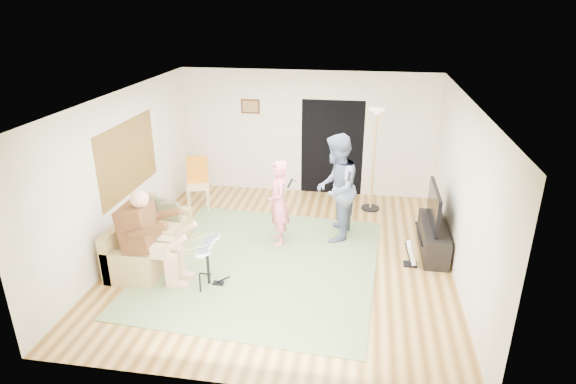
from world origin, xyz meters
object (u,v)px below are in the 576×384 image
object	(u,v)px
singer	(279,203)
dining_chair	(199,190)
drum_kit	(208,266)
guitar_spare	(412,253)
tv_cabinet	(433,238)
guitarist	(336,188)
sofa	(147,243)
torchiere_lamp	(375,142)
television	(434,206)

from	to	relation	value
singer	dining_chair	xyz separation A→B (m)	(-1.92, 1.29, -0.39)
drum_kit	guitar_spare	xyz separation A→B (m)	(3.10, 1.07, -0.09)
singer	tv_cabinet	xyz separation A→B (m)	(2.68, 0.10, -0.52)
guitarist	dining_chair	size ratio (longest dim) A/B	1.82
tv_cabinet	drum_kit	bearing A→B (deg)	-155.21
sofa	singer	size ratio (longest dim) A/B	1.24
sofa	guitarist	world-z (taller)	guitarist
guitarist	torchiere_lamp	world-z (taller)	torchiere_lamp
guitarist	torchiere_lamp	size ratio (longest dim) A/B	0.92
guitar_spare	tv_cabinet	world-z (taller)	guitar_spare
tv_cabinet	television	xyz separation A→B (m)	(-0.05, 0.00, 0.60)
drum_kit	guitarist	xyz separation A→B (m)	(1.79, 1.86, 0.65)
guitar_spare	television	xyz separation A→B (m)	(0.35, 0.55, 0.62)
guitarist	tv_cabinet	xyz separation A→B (m)	(1.71, -0.24, -0.72)
television	guitar_spare	bearing A→B (deg)	-122.36
singer	tv_cabinet	bearing A→B (deg)	72.89
dining_chair	television	bearing A→B (deg)	-31.03
drum_kit	tv_cabinet	distance (m)	3.86
singer	guitar_spare	size ratio (longest dim) A/B	1.94
tv_cabinet	television	distance (m)	0.60
torchiere_lamp	dining_chair	bearing A→B (deg)	-172.41
drum_kit	guitar_spare	bearing A→B (deg)	19.01
tv_cabinet	guitar_spare	bearing A→B (deg)	-125.93
sofa	tv_cabinet	xyz separation A→B (m)	(4.79, 0.97, -0.01)
guitar_spare	tv_cabinet	bearing A→B (deg)	54.07
drum_kit	dining_chair	distance (m)	3.01
guitarist	dining_chair	distance (m)	3.09
sofa	drum_kit	bearing A→B (deg)	-26.83
drum_kit	television	distance (m)	3.85
television	dining_chair	bearing A→B (deg)	165.40
drum_kit	guitar_spare	world-z (taller)	guitar_spare
sofa	guitar_spare	distance (m)	4.41
torchiere_lamp	singer	bearing A→B (deg)	-132.70
guitarist	tv_cabinet	bearing A→B (deg)	87.49
singer	torchiere_lamp	bearing A→B (deg)	117.98
dining_chair	tv_cabinet	distance (m)	4.75
drum_kit	singer	distance (m)	1.78
singer	dining_chair	world-z (taller)	singer
guitar_spare	tv_cabinet	distance (m)	0.68
dining_chair	tv_cabinet	bearing A→B (deg)	-30.87
torchiere_lamp	tv_cabinet	bearing A→B (deg)	-57.42
dining_chair	sofa	bearing A→B (deg)	-111.38
guitarist	television	xyz separation A→B (m)	(1.66, -0.24, -0.12)
sofa	torchiere_lamp	size ratio (longest dim) A/B	0.91
torchiere_lamp	guitarist	bearing A→B (deg)	-114.79
sofa	television	bearing A→B (deg)	11.54
tv_cabinet	television	size ratio (longest dim) A/B	1.18
sofa	guitarist	xyz separation A→B (m)	(3.07, 1.21, 0.72)
drum_kit	sofa	bearing A→B (deg)	153.17
drum_kit	tv_cabinet	size ratio (longest dim) A/B	0.52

